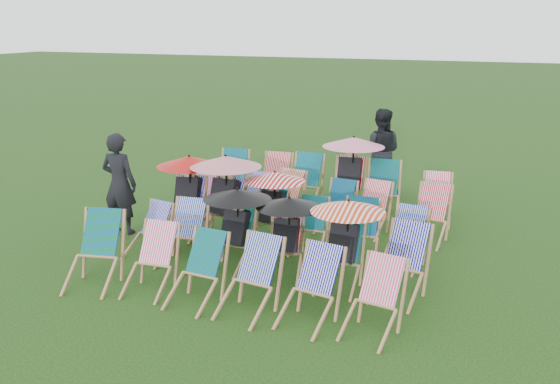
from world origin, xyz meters
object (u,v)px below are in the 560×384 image
(deckchair_0, at_px, (94,251))
(deckchair_5, at_px, (373,299))
(person_left, at_px, (119,184))
(person_rear, at_px, (380,151))
(deckchair_29, at_px, (436,199))

(deckchair_0, height_order, deckchair_5, deckchair_0)
(deckchair_0, distance_m, deckchair_5, 3.97)
(person_left, bearing_deg, person_rear, -131.30)
(deckchair_0, height_order, deckchair_29, deckchair_0)
(deckchair_0, bearing_deg, person_left, 104.44)
(deckchair_29, distance_m, person_left, 5.70)
(person_left, relative_size, person_rear, 0.97)
(deckchair_5, distance_m, person_rear, 6.36)
(deckchair_0, relative_size, person_rear, 0.56)
(deckchair_29, distance_m, person_rear, 2.19)
(deckchair_29, bearing_deg, deckchair_0, -136.83)
(person_left, bearing_deg, deckchair_29, -153.24)
(deckchair_5, relative_size, person_rear, 0.49)
(deckchair_5, distance_m, deckchair_29, 4.61)
(person_rear, bearing_deg, deckchair_0, 62.29)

